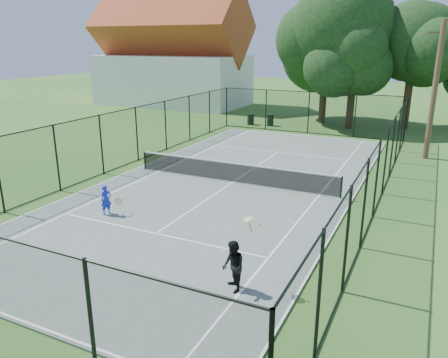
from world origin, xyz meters
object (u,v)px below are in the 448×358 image
at_px(tennis_net, 233,172).
at_px(utility_pole, 435,91).
at_px(player_black, 233,266).
at_px(trash_bin_right, 270,120).
at_px(player_blue, 106,200).
at_px(trash_bin_left, 251,119).

bearing_deg(tennis_net, utility_pole, 48.46).
bearing_deg(player_black, trash_bin_right, 107.64).
relative_size(utility_pole, player_black, 3.71).
bearing_deg(player_blue, tennis_net, 64.84).
height_order(trash_bin_left, player_black, player_black).
height_order(trash_bin_right, player_blue, player_blue).
distance_m(tennis_net, player_black, 9.33).
xyz_separation_m(utility_pole, player_blue, (-10.66, -14.71, -3.18)).
bearing_deg(utility_pole, trash_bin_right, 153.65).
bearing_deg(trash_bin_right, tennis_net, -76.65).
relative_size(trash_bin_right, player_blue, 0.78).
bearing_deg(player_black, trash_bin_left, 111.30).
relative_size(tennis_net, trash_bin_right, 11.18).
height_order(trash_bin_left, player_blue, player_blue).
relative_size(trash_bin_right, utility_pole, 0.12).
bearing_deg(player_black, utility_pole, 76.83).
height_order(tennis_net, utility_pole, utility_pole).
height_order(tennis_net, player_blue, player_blue).
bearing_deg(player_blue, player_black, -22.90).
relative_size(tennis_net, trash_bin_left, 11.54).
xyz_separation_m(trash_bin_right, utility_pole, (11.46, -5.68, 3.36)).
xyz_separation_m(tennis_net, player_blue, (-2.68, -5.71, 0.06)).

